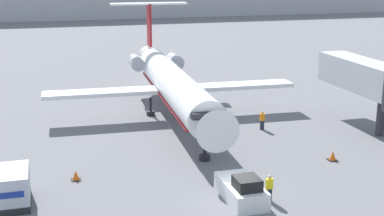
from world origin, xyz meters
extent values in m
plane|color=slate|center=(0.00, 0.00, 0.00)|extent=(600.00, 600.00, 0.00)
cylinder|color=white|center=(0.68, 18.39, 3.24)|extent=(4.12, 24.15, 2.98)
cone|color=white|center=(0.06, 5.19, 3.24)|extent=(3.09, 2.52, 2.98)
cube|color=black|center=(0.10, 6.15, 3.76)|extent=(2.57, 0.82, 0.44)
cone|color=white|center=(1.33, 32.03, 3.24)|extent=(2.84, 3.40, 2.68)
cube|color=maroon|center=(0.68, 18.39, 2.27)|extent=(3.71, 21.73, 0.20)
cube|color=white|center=(7.33, 19.27, 2.57)|extent=(10.32, 2.79, 0.36)
cube|color=white|center=(-5.86, 19.90, 2.57)|extent=(10.32, 2.79, 0.36)
cylinder|color=#ADADB7|center=(3.28, 28.37, 3.61)|extent=(1.56, 3.27, 1.41)
cylinder|color=#ADADB7|center=(-0.97, 28.57, 3.61)|extent=(1.56, 3.27, 1.41)
cube|color=maroon|center=(1.36, 32.68, 7.12)|extent=(0.34, 2.21, 4.78)
cube|color=white|center=(1.36, 32.68, 9.51)|extent=(8.67, 2.20, 0.20)
cylinder|color=black|center=(0.16, 7.38, 0.87)|extent=(0.24, 0.24, 1.75)
cylinder|color=black|center=(0.16, 7.38, 0.20)|extent=(0.80, 0.80, 0.40)
cylinder|color=black|center=(-1.17, 20.28, 0.87)|extent=(0.24, 0.24, 1.75)
cylinder|color=black|center=(-1.17, 20.28, 0.20)|extent=(0.80, 0.80, 0.40)
cylinder|color=black|center=(2.70, 20.09, 0.87)|extent=(0.24, 0.24, 1.75)
cylinder|color=black|center=(2.70, 20.09, 0.20)|extent=(0.80, 0.80, 0.40)
cube|color=silver|center=(0.27, 0.33, 0.56)|extent=(2.03, 4.29, 1.11)
cube|color=black|center=(0.27, -0.61, 1.46)|extent=(1.42, 1.54, 0.70)
cube|color=black|center=(0.27, 2.39, 0.39)|extent=(1.83, 0.30, 0.67)
cube|color=#232326|center=(-12.90, 3.42, 0.23)|extent=(1.86, 3.25, 0.45)
cube|color=#B7BCC6|center=(-12.90, 3.42, 1.30)|extent=(1.86, 3.25, 1.70)
cube|color=navy|center=(-12.90, 1.78, 1.30)|extent=(1.30, 0.04, 0.36)
cube|color=#232838|center=(1.83, -0.30, 0.40)|extent=(0.32, 0.20, 0.80)
cube|color=yellow|center=(1.83, -0.30, 1.11)|extent=(0.40, 0.24, 0.63)
sphere|color=tan|center=(1.83, -0.30, 1.55)|extent=(0.23, 0.23, 0.23)
cube|color=#232838|center=(7.16, 13.20, 0.40)|extent=(0.32, 0.20, 0.79)
cube|color=orange|center=(7.16, 13.20, 1.11)|extent=(0.40, 0.24, 0.63)
sphere|color=tan|center=(7.16, 13.20, 1.54)|extent=(0.23, 0.23, 0.23)
cube|color=black|center=(-9.12, 6.19, 0.02)|extent=(0.64, 0.64, 0.04)
cone|color=orange|center=(-9.12, 6.19, 0.35)|extent=(0.45, 0.45, 0.62)
cube|color=black|center=(9.12, 4.81, 0.02)|extent=(0.68, 0.68, 0.04)
cone|color=orange|center=(9.12, 4.81, 0.38)|extent=(0.49, 0.49, 0.67)
cylinder|color=#2D2D33|center=(15.94, 9.00, 1.60)|extent=(0.70, 0.70, 3.20)
cube|color=#B2B7BC|center=(15.94, 12.17, 4.50)|extent=(2.60, 10.56, 2.60)
camera|label=1|loc=(-10.77, -27.55, 13.80)|focal=50.00mm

